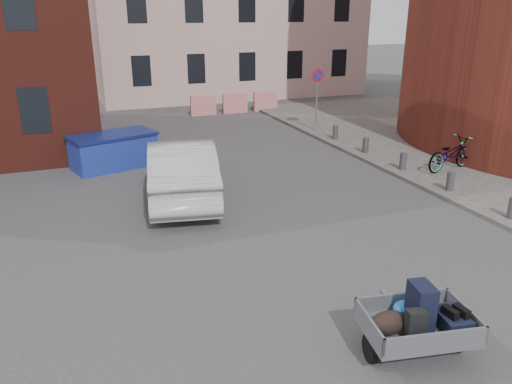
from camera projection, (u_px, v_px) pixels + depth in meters
name	position (u px, v px, depth m)	size (l,w,h in m)	color
ground	(276.00, 244.00, 11.38)	(120.00, 120.00, 0.00)	#38383A
sidewalk	(482.00, 154.00, 18.28)	(9.00, 24.00, 0.12)	#474442
no_parking_sign	(317.00, 86.00, 21.04)	(0.60, 0.09, 2.65)	gray
bollards	(403.00, 161.00, 16.27)	(0.22, 9.02, 0.55)	#3A3A3D
barriers	(235.00, 103.00, 25.78)	(4.70, 0.18, 1.00)	red
trailer	(417.00, 322.00, 7.51)	(1.78, 1.93, 1.20)	black
dumpster	(114.00, 150.00, 16.81)	(3.04, 2.13, 1.15)	#21349D
silver_car	(182.00, 169.00, 14.00)	(1.77, 5.09, 1.68)	#ACB0B4
bicycle	(450.00, 154.00, 16.14)	(0.71, 2.03, 1.07)	black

